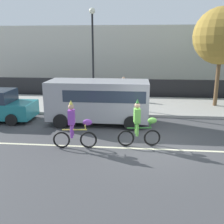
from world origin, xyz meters
name	(u,v)px	position (x,y,z in m)	size (l,w,h in m)	color
ground_plane	(149,144)	(0.00, 0.00, 0.00)	(80.00, 80.00, 0.00)	#424244
road_centre_line	(150,149)	(0.00, -0.50, 0.00)	(36.00, 0.14, 0.01)	beige
sidewalk_curb	(145,106)	(0.00, 6.50, 0.07)	(60.00, 5.00, 0.15)	#9E9B93
fence_line	(145,89)	(0.00, 9.40, 0.70)	(40.00, 0.08, 1.40)	black
building_backdrop	(121,55)	(-2.37, 18.00, 2.76)	(28.00, 8.00, 5.51)	beige
parade_cyclist_purple	(75,127)	(-2.90, -0.67, 0.84)	(1.72, 0.50, 1.92)	black
parade_cyclist_lime	(140,126)	(-0.41, -0.21, 0.84)	(1.71, 0.52, 1.92)	black
parked_van_grey	(100,99)	(-2.41, 2.70, 1.28)	(5.00, 2.22, 2.18)	#99999E
street_lamp_post	(93,43)	(-3.34, 6.25, 3.99)	(0.36, 0.36, 5.86)	black
street_tree_near_lamp	(222,36)	(4.37, 6.68, 4.38)	(3.37, 3.37, 5.93)	brown
pedestrian_onlooker	(123,88)	(-1.51, 7.77, 1.01)	(0.32, 0.20, 1.62)	#33333D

